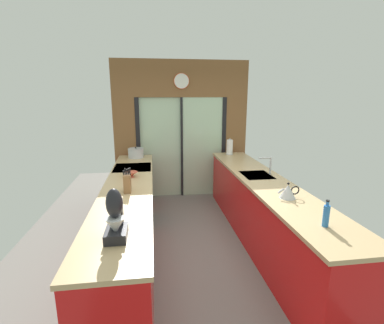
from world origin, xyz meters
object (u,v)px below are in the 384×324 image
kettle (288,191)px  knife_block (127,183)px  soap_bottle (326,215)px  mixing_bowl (131,174)px  stand_mixer (116,219)px  paper_towel_roll (230,147)px  oven_range (134,195)px  stock_pot (136,153)px

kettle → knife_block: bearing=165.9°
knife_block → kettle: knife_block is taller
knife_block → soap_bottle: knife_block is taller
soap_bottle → mixing_bowl: bearing=134.8°
mixing_bowl → stand_mixer: bearing=-90.0°
knife_block → paper_towel_roll: bearing=47.8°
stand_mixer → soap_bottle: size_ratio=1.73×
oven_range → soap_bottle: 3.01m
oven_range → stand_mixer: bearing=-89.5°
mixing_bowl → stock_pot: 1.27m
kettle → paper_towel_roll: paper_towel_roll is taller
stock_pot → oven_range: bearing=-91.5°
stock_pot → soap_bottle: (1.78, -3.06, 0.02)m
kettle → soap_bottle: bearing=-90.1°
stand_mixer → kettle: bearing=20.4°
stock_pot → mixing_bowl: bearing=-90.0°
knife_block → stock_pot: (-0.00, 1.91, -0.03)m
kettle → stand_mixer: bearing=-159.6°
oven_range → soap_bottle: size_ratio=3.78×
stand_mixer → soap_bottle: (1.78, -0.04, -0.06)m
mixing_bowl → kettle: size_ratio=0.70×
oven_range → stock_pot: stock_pot is taller
knife_block → mixing_bowl: bearing=90.0°
paper_towel_roll → oven_range: bearing=-156.9°
stand_mixer → knife_block: bearing=90.0°
stand_mixer → soap_bottle: bearing=-1.4°
mixing_bowl → paper_towel_roll: paper_towel_roll is taller
paper_towel_roll → stock_pot: bearing=-178.3°
oven_range → mixing_bowl: bearing=-88.1°
oven_range → mixing_bowl: 0.75m
paper_towel_roll → knife_block: bearing=-132.2°
stand_mixer → kettle: size_ratio=1.64×
stand_mixer → stock_pot: stand_mixer is taller
oven_range → paper_towel_roll: (1.80, 0.77, 0.61)m
stand_mixer → paper_towel_roll: stand_mixer is taller
stock_pot → paper_towel_roll: (1.78, 0.05, 0.05)m
knife_block → soap_bottle: (1.78, -1.15, -0.01)m
kettle → soap_bottle: soap_bottle is taller
oven_range → knife_block: bearing=-89.1°
mixing_bowl → soap_bottle: 2.53m
kettle → stock_pot: bearing=127.1°
mixing_bowl → kettle: bearing=-31.4°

